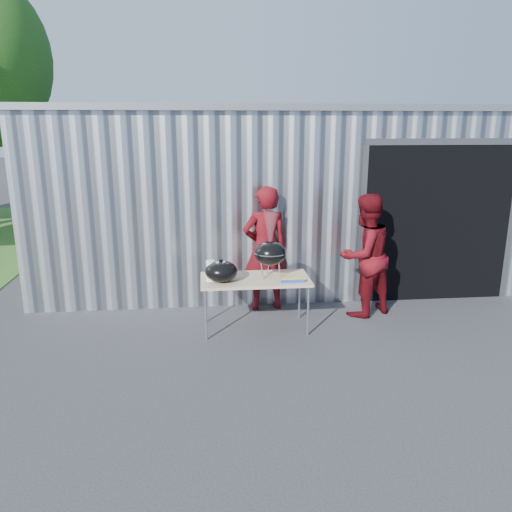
{
  "coord_description": "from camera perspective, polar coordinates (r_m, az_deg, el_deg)",
  "views": [
    {
      "loc": [
        -0.39,
        -5.8,
        2.81
      ],
      "look_at": [
        0.29,
        0.8,
        1.05
      ],
      "focal_mm": 35.0,
      "sensor_mm": 36.0,
      "label": 1
    }
  ],
  "objects": [
    {
      "name": "person_cook",
      "position": [
        7.63,
        1.07,
        0.83
      ],
      "size": [
        0.76,
        0.56,
        1.92
      ],
      "primitive_type": "imported",
      "rotation": [
        0.0,
        0.0,
        3.29
      ],
      "color": "#530910",
      "rests_on": "ground"
    },
    {
      "name": "building",
      "position": [
        10.55,
        1.26,
        7.93
      ],
      "size": [
        8.2,
        6.2,
        3.1
      ],
      "color": "silver",
      "rests_on": "ground"
    },
    {
      "name": "kettle_grill",
      "position": [
        6.84,
        1.63,
        0.95
      ],
      "size": [
        0.45,
        0.45,
        0.94
      ],
      "color": "black",
      "rests_on": "folding_table"
    },
    {
      "name": "white_tub",
      "position": [
        7.07,
        -4.73,
        -1.72
      ],
      "size": [
        0.2,
        0.15,
        0.1
      ],
      "primitive_type": "cube",
      "color": "white",
      "rests_on": "folding_table"
    },
    {
      "name": "grill_lid",
      "position": [
        6.73,
        -3.99,
        -1.74
      ],
      "size": [
        0.44,
        0.44,
        0.32
      ],
      "color": "black",
      "rests_on": "folding_table"
    },
    {
      "name": "foil_box",
      "position": [
        6.72,
        4.21,
        -2.78
      ],
      "size": [
        0.32,
        0.05,
        0.06
      ],
      "color": "#1C41BB",
      "rests_on": "folding_table"
    },
    {
      "name": "folding_table",
      "position": [
        6.91,
        -0.1,
        -2.85
      ],
      "size": [
        1.5,
        0.75,
        0.75
      ],
      "color": "tan",
      "rests_on": "ground"
    },
    {
      "name": "person_bystander",
      "position": [
        7.58,
        12.31,
        0.06
      ],
      "size": [
        1.11,
        1.02,
        1.84
      ],
      "primitive_type": "imported",
      "rotation": [
        0.0,
        0.0,
        3.6
      ],
      "color": "#530910",
      "rests_on": "ground"
    },
    {
      "name": "ground",
      "position": [
        6.46,
        -1.87,
        -10.94
      ],
      "size": [
        80.0,
        80.0,
        0.0
      ],
      "primitive_type": "plane",
      "color": "#2D2D2F"
    },
    {
      "name": "paper_towels",
      "position": [
        6.78,
        -5.2,
        -1.68
      ],
      "size": [
        0.12,
        0.12,
        0.28
      ],
      "primitive_type": "cylinder",
      "color": "white",
      "rests_on": "folding_table"
    }
  ]
}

